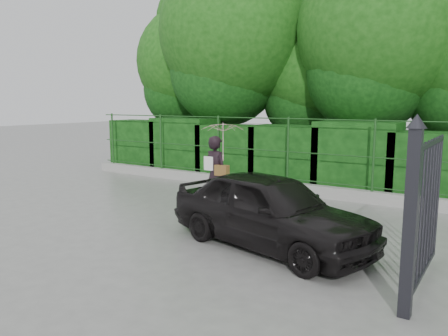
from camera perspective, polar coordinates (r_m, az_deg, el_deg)
The scene contains 8 objects.
ground at distance 8.76m, azimuth -7.05°, elevation -7.97°, with size 80.00×80.00×0.00m, color gray.
kerb at distance 12.39m, azimuth 6.56°, elevation -2.35°, with size 14.00×0.25×0.30m, color #9E9E99.
fence at distance 12.14m, azimuth 7.58°, elevation 2.41°, with size 14.13×0.06×1.80m.
hedge at distance 13.19m, azimuth 8.34°, elevation 1.65°, with size 14.20×1.20×1.97m.
trees at distance 14.91m, azimuth 16.87°, elevation 16.44°, with size 17.10×6.15×8.08m.
gate at distance 5.85m, azimuth 24.04°, elevation -4.96°, with size 0.22×2.33×2.36m.
woman at distance 9.94m, azimuth -0.50°, elevation 1.99°, with size 0.99×0.99×2.05m.
car at distance 7.57m, azimuth 6.01°, elevation -5.45°, with size 1.55×3.84×1.31m, color black.
Camera 1 is at (5.48, -6.37, 2.48)m, focal length 35.00 mm.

